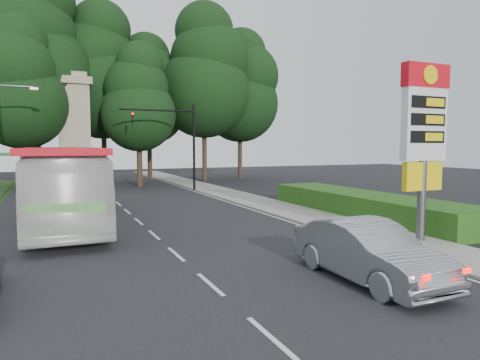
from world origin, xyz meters
name	(u,v)px	position (x,y,z in m)	size (l,w,h in m)	color
ground	(217,291)	(0.00, 0.00, 0.00)	(120.00, 120.00, 0.00)	black
road_surface	(135,219)	(0.00, 12.00, 0.01)	(14.00, 80.00, 0.02)	black
sidewalk_right	(280,208)	(8.50, 12.00, 0.06)	(3.00, 80.00, 0.12)	gray
hedge	(365,205)	(11.50, 8.00, 0.60)	(3.00, 14.00, 1.20)	#244A13
gas_station_pylon	(424,128)	(9.20, 1.99, 4.45)	(2.10, 0.45, 6.85)	#59595E
traffic_signal_mast	(178,135)	(5.68, 24.00, 4.67)	(6.10, 0.35, 7.20)	black
monument	(74,130)	(-2.00, 30.00, 5.10)	(3.00, 3.00, 10.05)	gray
tree_center_left	(35,53)	(-5.00, 33.00, 12.02)	(10.08, 10.08, 19.80)	#2D2116
tree_center_right	(102,73)	(1.00, 35.00, 11.02)	(9.24, 9.24, 18.15)	#2D2116
tree_east_near	(149,91)	(6.00, 37.00, 9.68)	(8.12, 8.12, 15.95)	#2D2116
tree_east_mid	(204,73)	(11.00, 33.00, 11.35)	(9.52, 9.52, 18.70)	#2D2116
tree_far_east	(240,88)	(16.00, 35.00, 10.35)	(8.68, 8.68, 17.05)	#2D2116
tree_monument_left	(21,85)	(-6.00, 29.00, 8.68)	(7.28, 7.28, 14.30)	#2D2116
tree_monument_right	(138,99)	(3.50, 29.50, 8.01)	(6.72, 6.72, 13.20)	#2D2116
transit_bus	(61,186)	(-3.46, 11.73, 1.84)	(3.09, 13.21, 3.68)	white
sedan_silver	(368,251)	(4.14, -0.93, 0.84)	(1.78, 5.10, 1.68)	#A5A9AD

